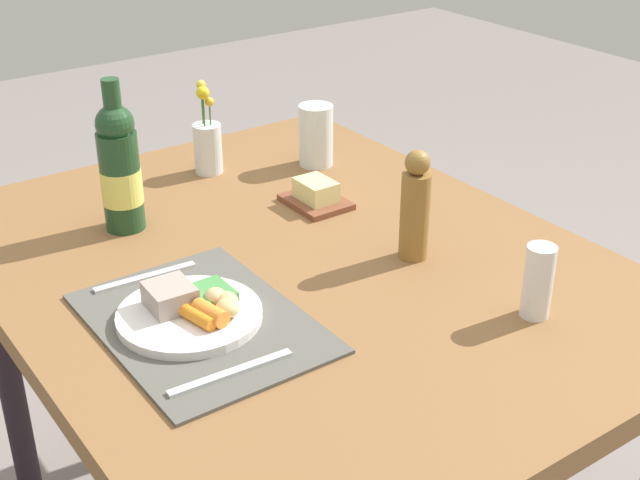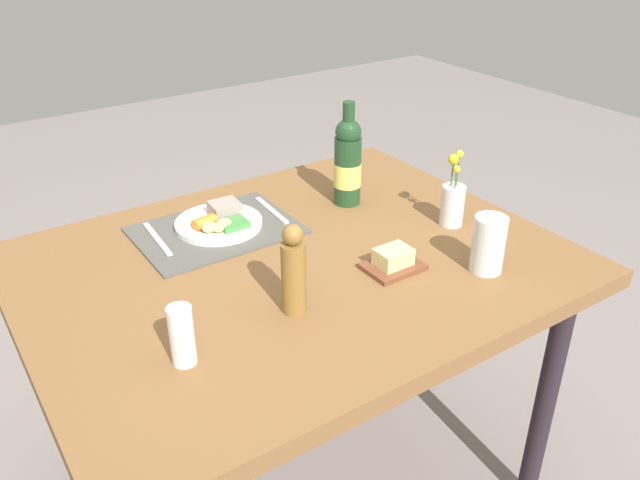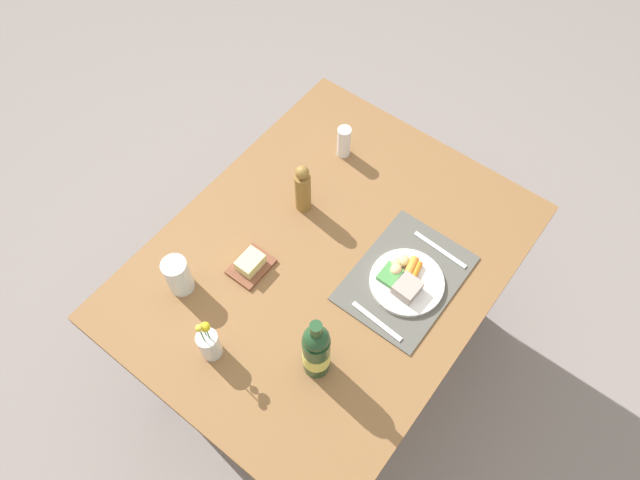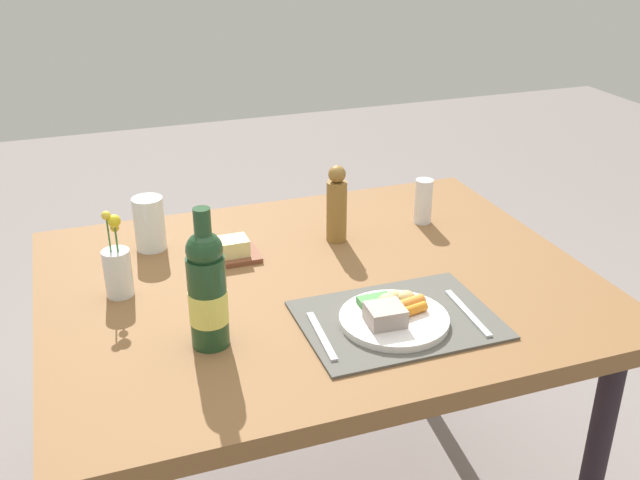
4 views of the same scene
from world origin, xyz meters
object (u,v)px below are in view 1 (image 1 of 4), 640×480
(knife, at_px, (231,372))
(water_tumbler, at_px, (316,139))
(butter_dish, at_px, (316,195))
(flower_vase, at_px, (208,144))
(fork, at_px, (145,277))
(dining_table, at_px, (293,298))
(wine_bottle, at_px, (120,168))
(salt_shaker, at_px, (538,281))
(dinner_plate, at_px, (192,310))
(pepper_mill, at_px, (415,207))

(knife, height_order, water_tumbler, water_tumbler)
(butter_dish, bearing_deg, flower_vase, -161.53)
(fork, relative_size, water_tumbler, 1.32)
(dining_table, bearing_deg, wine_bottle, -147.51)
(dining_table, relative_size, butter_dish, 9.46)
(knife, height_order, wine_bottle, wine_bottle)
(water_tumbler, distance_m, salt_shaker, 0.71)
(dining_table, distance_m, water_tumbler, 0.46)
(dinner_plate, height_order, knife, dinner_plate)
(dinner_plate, relative_size, salt_shaker, 1.86)
(knife, relative_size, salt_shaker, 1.58)
(water_tumbler, xyz_separation_m, salt_shaker, (0.70, -0.08, 0.00))
(fork, height_order, wine_bottle, wine_bottle)
(water_tumbler, bearing_deg, flower_vase, -114.55)
(salt_shaker, bearing_deg, dining_table, -150.65)
(fork, xyz_separation_m, butter_dish, (-0.08, 0.41, 0.01))
(water_tumbler, relative_size, flower_vase, 0.67)
(dining_table, distance_m, pepper_mill, 0.27)
(butter_dish, xyz_separation_m, flower_vase, (-0.27, -0.09, 0.04))
(wine_bottle, height_order, pepper_mill, wine_bottle)
(dinner_plate, bearing_deg, flower_vase, 148.56)
(dinner_plate, distance_m, pepper_mill, 0.42)
(dining_table, distance_m, fork, 0.27)
(dinner_plate, height_order, butter_dish, dinner_plate)
(fork, bearing_deg, dining_table, 75.57)
(flower_vase, relative_size, salt_shaker, 1.67)
(fork, relative_size, pepper_mill, 0.89)
(pepper_mill, bearing_deg, salt_shaker, 6.21)
(salt_shaker, bearing_deg, flower_vase, -170.64)
(wine_bottle, distance_m, pepper_mill, 0.54)
(water_tumbler, relative_size, salt_shaker, 1.12)
(water_tumbler, bearing_deg, fork, -64.06)
(fork, distance_m, water_tumbler, 0.59)
(fork, bearing_deg, knife, 0.15)
(water_tumbler, height_order, pepper_mill, pepper_mill)
(wine_bottle, relative_size, salt_shaker, 2.38)
(butter_dish, xyz_separation_m, pepper_mill, (0.27, 0.01, 0.07))
(dinner_plate, xyz_separation_m, flower_vase, (-0.51, 0.31, 0.04))
(pepper_mill, bearing_deg, water_tumbler, 166.43)
(knife, height_order, pepper_mill, pepper_mill)
(dining_table, height_order, knife, knife)
(pepper_mill, bearing_deg, wine_bottle, -137.79)
(dining_table, xyz_separation_m, salt_shaker, (0.37, 0.21, 0.14))
(flower_vase, xyz_separation_m, pepper_mill, (0.54, 0.10, 0.03))
(dining_table, relative_size, water_tumbler, 9.20)
(knife, distance_m, wine_bottle, 0.54)
(flower_vase, bearing_deg, butter_dish, 18.47)
(butter_dish, bearing_deg, dining_table, -45.37)
(fork, xyz_separation_m, water_tumbler, (-0.26, 0.53, 0.05))
(dining_table, bearing_deg, flower_vase, 170.19)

